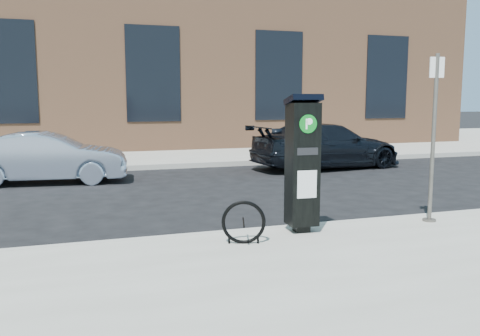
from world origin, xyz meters
name	(u,v)px	position (x,y,z in m)	size (l,w,h in m)	color
ground	(274,236)	(0.00, 0.00, 0.00)	(120.00, 120.00, 0.00)	black
sidewalk_far	(148,148)	(0.00, 14.00, 0.07)	(60.00, 12.00, 0.15)	gray
curb_near	(274,232)	(0.00, -0.02, 0.07)	(60.00, 0.12, 0.16)	#9E9B93
curb_far	(175,166)	(0.00, 8.02, 0.07)	(60.00, 0.12, 0.16)	#9E9B93
building	(136,54)	(0.00, 17.00, 4.15)	(28.00, 10.05, 8.25)	#956243
parking_kiosk	(302,162)	(0.29, -0.37, 1.18)	(0.48, 0.43, 2.02)	black
sign_pole	(433,140)	(2.52, -0.42, 1.46)	(0.23, 0.21, 2.64)	#564F4B
bike_rack	(244,223)	(-0.73, -0.71, 0.44)	(0.59, 0.22, 0.60)	black
car_silver	(47,158)	(-3.52, 6.40, 0.64)	(1.35, 3.87, 1.27)	#8895AD
car_dark	(327,146)	(4.38, 6.67, 0.69)	(1.92, 4.73, 1.37)	black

